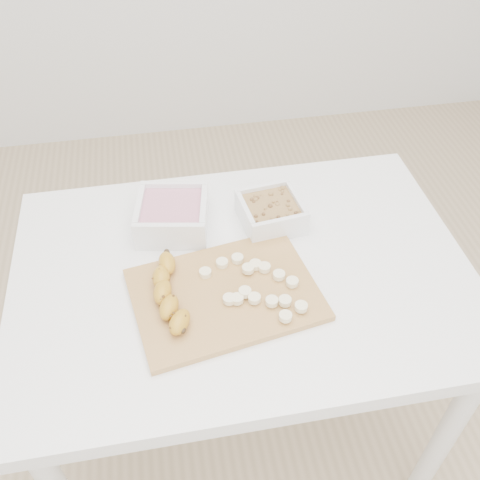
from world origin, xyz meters
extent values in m
plane|color=#C6AD89|center=(0.00, 0.00, 0.00)|extent=(3.50, 3.50, 0.00)
cube|color=white|center=(0.00, 0.00, 0.73)|extent=(1.00, 0.70, 0.04)
cylinder|color=white|center=(0.44, -0.29, 0.35)|extent=(0.05, 0.05, 0.71)
cylinder|color=white|center=(-0.44, 0.29, 0.35)|extent=(0.05, 0.05, 0.71)
cylinder|color=white|center=(0.44, 0.29, 0.35)|extent=(0.05, 0.05, 0.71)
cube|color=white|center=(-0.14, 0.16, 0.79)|extent=(0.19, 0.19, 0.07)
cube|color=#C27991|center=(-0.14, 0.16, 0.79)|extent=(0.16, 0.16, 0.04)
cube|color=white|center=(0.09, 0.14, 0.78)|extent=(0.15, 0.15, 0.06)
cube|color=olive|center=(0.09, 0.14, 0.78)|extent=(0.13, 0.13, 0.04)
cube|color=#AC8148|center=(-0.05, -0.07, 0.76)|extent=(0.41, 0.33, 0.01)
cylinder|color=#F8EAB9|center=(-0.08, -0.02, 0.77)|extent=(0.03, 0.03, 0.01)
cylinder|color=#F8EAB9|center=(-0.04, 0.01, 0.77)|extent=(0.03, 0.03, 0.01)
cylinder|color=#F8EAB9|center=(-0.01, 0.01, 0.77)|extent=(0.03, 0.03, 0.01)
cylinder|color=#F8EAB9|center=(0.03, -0.01, 0.77)|extent=(0.03, 0.03, 0.01)
cylinder|color=#F8EAB9|center=(0.04, -0.02, 0.77)|extent=(0.03, 0.03, 0.01)
cylinder|color=#F8EAB9|center=(0.07, -0.05, 0.77)|extent=(0.03, 0.03, 0.01)
cylinder|color=#F8EAB9|center=(0.09, -0.08, 0.77)|extent=(0.03, 0.03, 0.01)
cylinder|color=#F8EAB9|center=(-0.05, -0.10, 0.77)|extent=(0.03, 0.03, 0.01)
cylinder|color=#F8EAB9|center=(-0.03, -0.10, 0.77)|extent=(0.03, 0.03, 0.01)
cylinder|color=#F8EAB9|center=(0.01, -0.11, 0.77)|extent=(0.03, 0.03, 0.01)
cylinder|color=#F8EAB9|center=(0.04, -0.12, 0.78)|extent=(0.03, 0.03, 0.01)
cylinder|color=#F8EAB9|center=(0.06, -0.12, 0.78)|extent=(0.03, 0.03, 0.01)
cylinder|color=#F8EAB9|center=(0.09, -0.14, 0.78)|extent=(0.03, 0.03, 0.01)
cylinder|color=#F8EAB9|center=(0.06, -0.16, 0.78)|extent=(0.03, 0.03, 0.01)
cylinder|color=#F8EAB9|center=(0.01, -0.03, 0.78)|extent=(0.03, 0.03, 0.01)
cylinder|color=#F8EAB9|center=(-0.01, -0.09, 0.78)|extent=(0.03, 0.03, 0.01)
camera|label=1|loc=(-0.15, -0.78, 1.61)|focal=40.00mm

